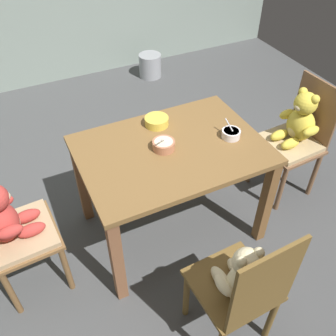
# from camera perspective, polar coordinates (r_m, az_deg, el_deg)

# --- Properties ---
(ground_plane) EXTENTS (5.20, 5.20, 0.04)m
(ground_plane) POSITION_cam_1_polar(r_m,az_deg,el_deg) (2.78, 0.45, -9.06)
(ground_plane) COLOR #464748
(dining_table) EXTENTS (1.12, 0.80, 0.73)m
(dining_table) POSITION_cam_1_polar(r_m,az_deg,el_deg) (2.32, 0.54, 0.84)
(dining_table) COLOR brown
(dining_table) RESTS_ON ground_plane
(teddy_chair_near_front) EXTENTS (0.41, 0.41, 0.94)m
(teddy_chair_near_front) POSITION_cam_1_polar(r_m,az_deg,el_deg) (1.90, 11.31, -16.87)
(teddy_chair_near_front) COLOR brown
(teddy_chair_near_front) RESTS_ON ground_plane
(teddy_chair_near_right) EXTENTS (0.41, 0.43, 0.91)m
(teddy_chair_near_right) POSITION_cam_1_polar(r_m,az_deg,el_deg) (2.84, 19.23, 5.61)
(teddy_chair_near_right) COLOR brown
(teddy_chair_near_right) RESTS_ON ground_plane
(teddy_chair_near_left) EXTENTS (0.41, 0.43, 0.88)m
(teddy_chair_near_left) POSITION_cam_1_polar(r_m,az_deg,el_deg) (2.23, -23.30, -8.08)
(teddy_chair_near_left) COLOR brown
(teddy_chair_near_left) RESTS_ON ground_plane
(porridge_bowl_yellow_far_center) EXTENTS (0.15, 0.15, 0.05)m
(porridge_bowl_yellow_far_center) POSITION_cam_1_polar(r_m,az_deg,el_deg) (2.42, -1.76, 7.22)
(porridge_bowl_yellow_far_center) COLOR gold
(porridge_bowl_yellow_far_center) RESTS_ON dining_table
(porridge_bowl_white_near_right) EXTENTS (0.12, 0.13, 0.11)m
(porridge_bowl_white_near_right) POSITION_cam_1_polar(r_m,az_deg,el_deg) (2.34, 9.66, 5.23)
(porridge_bowl_white_near_right) COLOR silver
(porridge_bowl_white_near_right) RESTS_ON dining_table
(porridge_bowl_terracotta_center) EXTENTS (0.14, 0.14, 0.12)m
(porridge_bowl_terracotta_center) POSITION_cam_1_polar(r_m,az_deg,el_deg) (2.22, -0.67, 3.58)
(porridge_bowl_terracotta_center) COLOR #B37050
(porridge_bowl_terracotta_center) RESTS_ON dining_table
(metal_pail) EXTENTS (0.26, 0.26, 0.27)m
(metal_pail) POSITION_cam_1_polar(r_m,az_deg,el_deg) (4.50, -2.76, 15.45)
(metal_pail) COLOR #93969B
(metal_pail) RESTS_ON ground_plane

